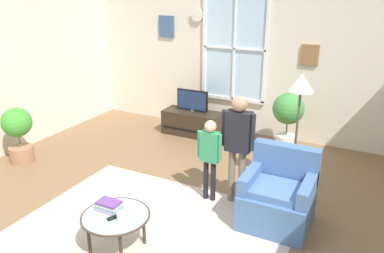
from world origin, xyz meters
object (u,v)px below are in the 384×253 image
Objects in this scene: remote_near_books at (115,211)px; person_black_shirt at (238,138)px; floor_lamp at (300,95)px; potted_plant_by_window at (288,115)px; television at (192,100)px; potted_plant_corner at (18,131)px; armchair at (278,197)px; remote_near_cup at (114,217)px; person_green_shirt at (210,151)px; book_stack at (109,206)px; coffee_table at (116,217)px; cup at (120,216)px; tv_stand at (192,123)px.

person_black_shirt reaches higher than remote_near_books.
potted_plant_by_window is at bearing 107.27° from floor_lamp.
potted_plant_corner reaches higher than television.
armchair is 0.54× the size of floor_lamp.
floor_lamp is (1.31, 2.08, 0.92)m from remote_near_cup.
potted_plant_corner is (-3.08, -0.29, -0.16)m from person_green_shirt.
book_stack reaches higher than remote_near_books.
cup reaches higher than coffee_table.
potted_plant_corner is (-3.56, -2.31, -0.11)m from potted_plant_by_window.
book_stack is (0.68, -3.26, -0.20)m from television.
person_green_shirt is at bearing 73.25° from remote_near_cup.
tv_stand is at bearing 135.96° from armchair.
remote_near_books is (-1.39, -1.19, 0.09)m from armchair.
potted_plant_by_window reaches higher than potted_plant_corner.
tv_stand is 3.41m from coffee_table.
television is (0.00, -0.00, 0.43)m from tv_stand.
potted_plant_corner is 4.17m from floor_lamp.
remote_near_books is at bearing 122.83° from remote_near_cup.
person_black_shirt reaches higher than potted_plant_by_window.
person_green_shirt is (0.56, 1.29, 0.22)m from book_stack.
person_black_shirt is (0.66, 1.49, 0.42)m from cup.
coffee_table is (0.80, -3.31, -0.27)m from television.
floor_lamp is at bearing -31.02° from tv_stand.
coffee_table is 2.71× the size of book_stack.
person_green_shirt is at bearing 76.48° from cup.
tv_stand is 2.93m from potted_plant_corner.
coffee_table is 0.66× the size of person_green_shirt.
person_black_shirt reaches higher than potted_plant_corner.
potted_plant_corner is at bearing -173.53° from person_black_shirt.
person_black_shirt is 1.94m from potted_plant_by_window.
floor_lamp reaches higher than armchair.
floor_lamp reaches higher than television.
book_stack reaches higher than remote_near_cup.
remote_near_books is 1.41m from person_green_shirt.
person_black_shirt is at bearing 62.17° from coffee_table.
remote_near_books is 0.16× the size of potted_plant_corner.
floor_lamp is at bearing 37.85° from person_green_shirt.
tv_stand is 2.37m from person_green_shirt.
floor_lamp is at bearing -30.96° from television.
armchair is 0.62× the size of person_black_shirt.
potted_plant_by_window reaches higher than television.
floor_lamp reaches higher than remote_near_books.
remote_near_cup reaches higher than coffee_table.
book_stack is 0.08m from remote_near_books.
person_green_shirt reaches higher than remote_near_cup.
person_green_shirt reaches higher than coffee_table.
person_green_shirt is 2.08m from potted_plant_by_window.
book_stack is (0.68, -3.26, 0.23)m from tv_stand.
book_stack is 2.72m from potted_plant_corner.
cup is 1.45m from person_green_shirt.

